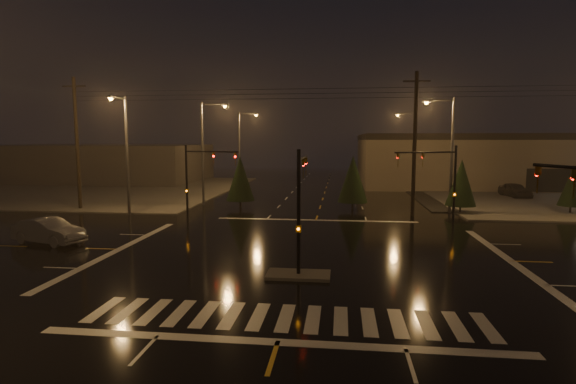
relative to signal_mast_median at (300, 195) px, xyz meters
name	(u,v)px	position (x,y,z in m)	size (l,w,h in m)	color
ground	(305,255)	(0.00, 3.07, -3.75)	(140.00, 140.00, 0.00)	black
sidewalk_nw	(93,189)	(-30.00, 33.07, -3.69)	(36.00, 36.00, 0.12)	#47443F
median_island	(298,275)	(0.00, -0.93, -3.68)	(3.00, 1.60, 0.15)	#47443F
crosswalk	(285,318)	(0.00, -5.93, -3.75)	(15.00, 2.60, 0.01)	beige
stop_bar_near	(278,342)	(0.00, -7.93, -3.75)	(16.00, 0.50, 0.01)	beige
stop_bar_far	(316,220)	(0.00, 14.07, -3.75)	(16.00, 0.50, 0.01)	beige
retail_building	(567,157)	(35.00, 49.06, 0.09)	(60.20, 28.30, 7.20)	#776755
commercial_block	(104,163)	(-35.00, 45.07, -0.95)	(30.00, 18.00, 5.60)	#423D3A
signal_mast_median	(300,195)	(0.00, 0.00, 0.00)	(0.25, 4.59, 6.00)	black
signal_mast_ne	(442,175)	(9.50, 13.21, 0.04)	(4.84, 1.86, 6.00)	black
signal_mast_nw	(197,173)	(-9.50, 13.21, 0.04)	(4.84, 1.86, 6.00)	black
streetlight_1	(205,146)	(-11.18, 21.07, 2.05)	(2.77, 0.32, 10.00)	#38383A
streetlight_2	(242,144)	(-11.18, 37.07, 2.05)	(2.77, 0.32, 10.00)	#38383A
streetlight_3	(448,147)	(11.18, 19.07, 2.05)	(2.77, 0.32, 10.00)	#38383A
streetlight_4	(412,144)	(11.18, 39.07, 2.05)	(2.77, 0.32, 10.00)	#38383A
streetlight_5	(125,147)	(-16.00, 14.26, 2.05)	(0.32, 2.77, 10.00)	#38383A
utility_pole_0	(77,143)	(-22.00, 17.07, 2.38)	(2.20, 0.32, 12.00)	black
utility_pole_1	(415,143)	(8.00, 17.07, 2.38)	(2.20, 0.32, 12.00)	black
conifer_0	(461,183)	(12.35, 18.89, -1.03)	(2.58, 2.58, 4.74)	black
conifer_1	(572,187)	(21.84, 19.79, -1.38)	(2.14, 2.14, 4.05)	black
conifer_3	(240,179)	(-7.50, 19.89, -0.97)	(2.67, 2.67, 4.87)	black
conifer_4	(353,179)	(3.03, 20.04, -0.91)	(2.75, 2.75, 5.00)	black
car_parked	(515,190)	(21.25, 30.82, -2.93)	(1.93, 4.81, 1.64)	black
car_crossing	(48,231)	(-16.11, 4.02, -2.96)	(1.68, 4.81, 1.58)	slate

